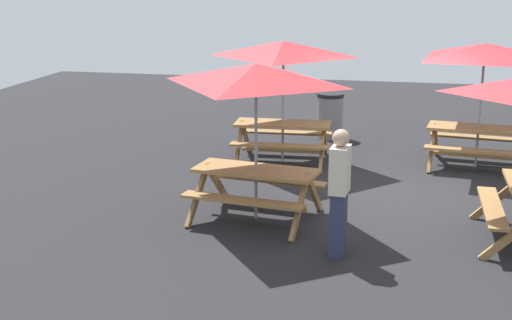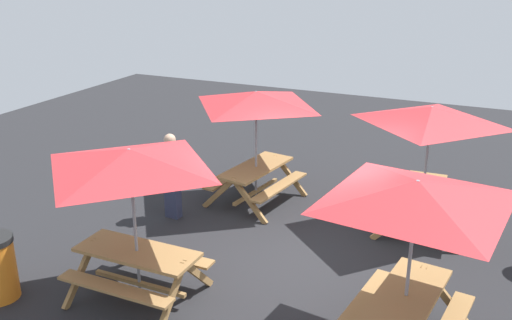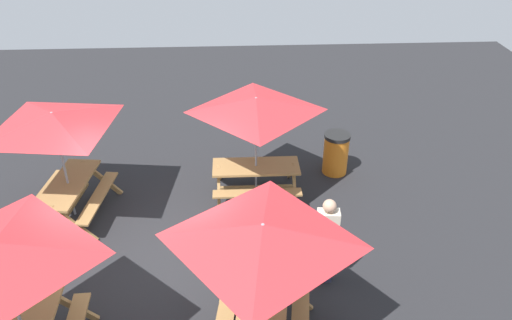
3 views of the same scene
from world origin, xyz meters
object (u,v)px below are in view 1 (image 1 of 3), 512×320
(person_standing, at_px, (339,190))
(picnic_table_1, at_px, (484,61))
(trash_bin_gray, at_px, (330,115))
(picnic_table_3, at_px, (283,58))
(picnic_table_0, at_px, (256,86))

(person_standing, bearing_deg, picnic_table_1, -18.54)
(trash_bin_gray, bearing_deg, picnic_table_3, 73.42)
(trash_bin_gray, bearing_deg, picnic_table_0, 85.01)
(picnic_table_0, relative_size, trash_bin_gray, 2.38)
(picnic_table_1, bearing_deg, picnic_table_0, 53.78)
(picnic_table_1, relative_size, person_standing, 1.68)
(picnic_table_1, relative_size, trash_bin_gray, 2.86)
(person_standing, bearing_deg, picnic_table_3, 24.07)
(picnic_table_0, bearing_deg, picnic_table_1, -124.84)
(picnic_table_3, bearing_deg, picnic_table_1, -176.76)
(trash_bin_gray, distance_m, person_standing, 6.66)
(picnic_table_0, height_order, trash_bin_gray, picnic_table_0)
(picnic_table_0, relative_size, picnic_table_1, 0.83)
(picnic_table_3, distance_m, person_standing, 4.77)
(picnic_table_3, bearing_deg, person_standing, 106.37)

